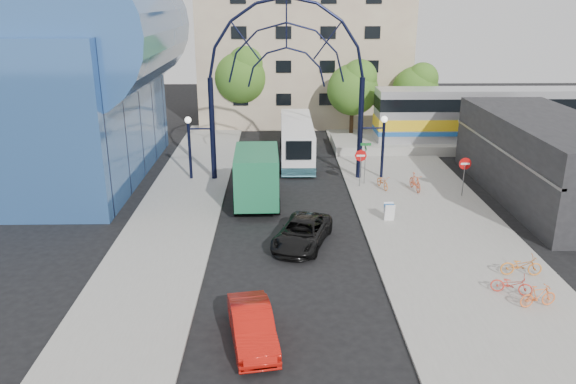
{
  "coord_description": "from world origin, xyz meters",
  "views": [
    {
      "loc": [
        -0.64,
        -23.15,
        11.91
      ],
      "look_at": [
        -0.06,
        6.0,
        1.82
      ],
      "focal_mm": 35.0,
      "sensor_mm": 36.0,
      "label": 1
    }
  ],
  "objects_px": {
    "do_not_enter_sign": "(465,167)",
    "black_suv": "(302,233)",
    "street_name_sign": "(365,154)",
    "green_truck": "(257,175)",
    "bike_far_b": "(538,296)",
    "train_car": "(528,114)",
    "tree_north_a": "(354,87)",
    "gateway_arch": "(286,53)",
    "sandwich_board": "(389,210)",
    "bike_near_a": "(383,182)",
    "bike_near_b": "(415,182)",
    "city_bus": "(297,140)",
    "tree_north_b": "(242,74)",
    "tree_north_c": "(417,87)",
    "stop_sign": "(361,159)",
    "bike_far_c": "(512,284)",
    "bike_far_a": "(521,265)",
    "red_sedan": "(252,326)"
  },
  "relations": [
    {
      "from": "tree_north_c",
      "to": "green_truck",
      "type": "xyz_separation_m",
      "value": [
        -14.0,
        -18.52,
        -2.54
      ]
    },
    {
      "from": "black_suv",
      "to": "bike_far_c",
      "type": "bearing_deg",
      "value": -14.08
    },
    {
      "from": "black_suv",
      "to": "tree_north_c",
      "type": "bearing_deg",
      "value": 83.21
    },
    {
      "from": "tree_north_a",
      "to": "tree_north_b",
      "type": "bearing_deg",
      "value": 158.2
    },
    {
      "from": "stop_sign",
      "to": "tree_north_a",
      "type": "height_order",
      "value": "tree_north_a"
    },
    {
      "from": "city_bus",
      "to": "bike_far_c",
      "type": "bearing_deg",
      "value": -68.59
    },
    {
      "from": "street_name_sign",
      "to": "bike_far_a",
      "type": "relative_size",
      "value": 1.52
    },
    {
      "from": "tree_north_c",
      "to": "bike_near_a",
      "type": "xyz_separation_m",
      "value": [
        -5.88,
        -16.35,
        -3.73
      ]
    },
    {
      "from": "red_sedan",
      "to": "bike_far_b",
      "type": "relative_size",
      "value": 2.64
    },
    {
      "from": "bike_near_a",
      "to": "bike_far_c",
      "type": "xyz_separation_m",
      "value": [
        2.93,
        -13.95,
        0.01
      ]
    },
    {
      "from": "stop_sign",
      "to": "bike_far_c",
      "type": "distance_m",
      "value": 15.09
    },
    {
      "from": "bike_far_c",
      "to": "tree_north_a",
      "type": "bearing_deg",
      "value": 27.32
    },
    {
      "from": "tree_north_a",
      "to": "tree_north_c",
      "type": "height_order",
      "value": "tree_north_a"
    },
    {
      "from": "do_not_enter_sign",
      "to": "bike_far_c",
      "type": "bearing_deg",
      "value": -98.41
    },
    {
      "from": "train_car",
      "to": "bike_far_c",
      "type": "relative_size",
      "value": 14.98
    },
    {
      "from": "bike_near_b",
      "to": "sandwich_board",
      "type": "bearing_deg",
      "value": -125.76
    },
    {
      "from": "bike_far_b",
      "to": "bike_far_c",
      "type": "xyz_separation_m",
      "value": [
        -0.65,
        1.06,
        -0.03
      ]
    },
    {
      "from": "street_name_sign",
      "to": "bike_near_b",
      "type": "bearing_deg",
      "value": -25.86
    },
    {
      "from": "street_name_sign",
      "to": "tree_north_b",
      "type": "distance_m",
      "value": 19.81
    },
    {
      "from": "sandwich_board",
      "to": "tree_north_c",
      "type": "height_order",
      "value": "tree_north_c"
    },
    {
      "from": "street_name_sign",
      "to": "green_truck",
      "type": "bearing_deg",
      "value": -155.75
    },
    {
      "from": "tree_north_b",
      "to": "black_suv",
      "type": "height_order",
      "value": "tree_north_b"
    },
    {
      "from": "street_name_sign",
      "to": "black_suv",
      "type": "height_order",
      "value": "street_name_sign"
    },
    {
      "from": "bike_near_b",
      "to": "bike_far_c",
      "type": "bearing_deg",
      "value": -94.51
    },
    {
      "from": "gateway_arch",
      "to": "tree_north_c",
      "type": "height_order",
      "value": "gateway_arch"
    },
    {
      "from": "bike_near_a",
      "to": "street_name_sign",
      "type": "bearing_deg",
      "value": 121.85
    },
    {
      "from": "do_not_enter_sign",
      "to": "black_suv",
      "type": "xyz_separation_m",
      "value": [
        -10.4,
        -7.0,
        -1.3
      ]
    },
    {
      "from": "bike_far_a",
      "to": "bike_far_b",
      "type": "relative_size",
      "value": 1.17
    },
    {
      "from": "tree_north_b",
      "to": "stop_sign",
      "type": "bearing_deg",
      "value": -64.17
    },
    {
      "from": "city_bus",
      "to": "bike_near_b",
      "type": "distance_m",
      "value": 10.99
    },
    {
      "from": "gateway_arch",
      "to": "sandwich_board",
      "type": "relative_size",
      "value": 13.8
    },
    {
      "from": "bike_near_a",
      "to": "bike_far_a",
      "type": "xyz_separation_m",
      "value": [
        4.02,
        -12.3,
        0.05
      ]
    },
    {
      "from": "red_sedan",
      "to": "stop_sign",
      "type": "bearing_deg",
      "value": 60.0
    },
    {
      "from": "do_not_enter_sign",
      "to": "black_suv",
      "type": "height_order",
      "value": "do_not_enter_sign"
    },
    {
      "from": "black_suv",
      "to": "bike_far_b",
      "type": "relative_size",
      "value": 3.08
    },
    {
      "from": "train_car",
      "to": "tree_north_a",
      "type": "height_order",
      "value": "tree_north_a"
    },
    {
      "from": "stop_sign",
      "to": "bike_near_b",
      "type": "xyz_separation_m",
      "value": [
        3.46,
        -0.88,
        -1.32
      ]
    },
    {
      "from": "street_name_sign",
      "to": "green_truck",
      "type": "xyz_separation_m",
      "value": [
        -7.08,
        -3.19,
        -0.4
      ]
    },
    {
      "from": "tree_north_b",
      "to": "bike_far_a",
      "type": "xyz_separation_m",
      "value": [
        14.14,
        -30.65,
        -4.66
      ]
    },
    {
      "from": "train_car",
      "to": "green_truck",
      "type": "bearing_deg",
      "value": -150.08
    },
    {
      "from": "gateway_arch",
      "to": "bike_near_a",
      "type": "xyz_separation_m",
      "value": [
        6.24,
        -2.42,
        -8.01
      ]
    },
    {
      "from": "stop_sign",
      "to": "bike_far_c",
      "type": "relative_size",
      "value": 1.49
    },
    {
      "from": "train_car",
      "to": "tree_north_b",
      "type": "xyz_separation_m",
      "value": [
        -23.88,
        7.93,
        2.37
      ]
    },
    {
      "from": "gateway_arch",
      "to": "street_name_sign",
      "type": "relative_size",
      "value": 4.87
    },
    {
      "from": "red_sedan",
      "to": "bike_near_a",
      "type": "distance_m",
      "value": 18.82
    },
    {
      "from": "gateway_arch",
      "to": "train_car",
      "type": "bearing_deg",
      "value": 21.8
    },
    {
      "from": "stop_sign",
      "to": "green_truck",
      "type": "height_order",
      "value": "green_truck"
    },
    {
      "from": "city_bus",
      "to": "street_name_sign",
      "type": "bearing_deg",
      "value": -56.4
    },
    {
      "from": "black_suv",
      "to": "bike_far_b",
      "type": "height_order",
      "value": "black_suv"
    },
    {
      "from": "bike_far_b",
      "to": "bike_far_c",
      "type": "distance_m",
      "value": 1.24
    }
  ]
}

